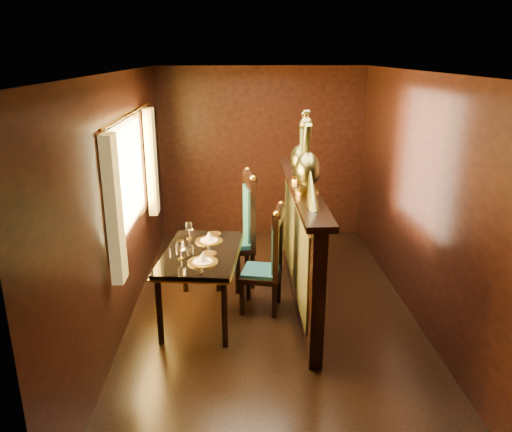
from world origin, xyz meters
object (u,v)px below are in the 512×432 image
Objects in this scene: dining_table at (201,258)px; chair_right at (243,226)px; peacock_left at (308,154)px; peacock_right at (302,146)px; chair_left at (271,257)px.

dining_table is 0.96× the size of chair_right.
chair_right reaches higher than dining_table.
peacock_left reaches higher than peacock_right.
chair_left is 1.51× the size of peacock_left.
chair_right is at bearing 124.08° from peacock_left.
dining_table is at bearing -158.66° from chair_left.
chair_right is 1.26m from peacock_right.
chair_right is 1.75× the size of peacock_left.
peacock_right reaches higher than chair_right.
peacock_right is (0.62, -0.40, 1.02)m from chair_right.
peacock_right is (0.00, 0.51, -0.02)m from peacock_left.
peacock_left reaches higher than dining_table.
peacock_left is 0.51m from peacock_right.
chair_right is 1.51m from peacock_left.
peacock_right reaches higher than dining_table.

